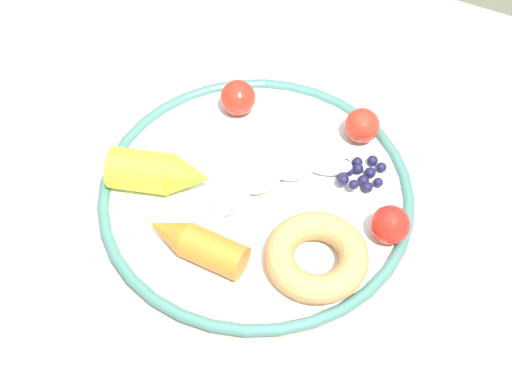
# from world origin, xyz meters

# --- Properties ---
(dining_table) EXTENTS (0.91, 0.90, 0.74)m
(dining_table) POSITION_xyz_m (0.00, 0.00, 0.65)
(dining_table) COLOR gray
(dining_table) RESTS_ON ground_plane
(plate) EXTENTS (0.33, 0.33, 0.02)m
(plate) POSITION_xyz_m (-0.01, 0.04, 0.75)
(plate) COLOR silver
(plate) RESTS_ON dining_table
(banana) EXTENTS (0.11, 0.16, 0.03)m
(banana) POSITION_xyz_m (0.00, 0.05, 0.77)
(banana) COLOR beige
(banana) RESTS_ON plate
(carrot_orange) EXTENTS (0.10, 0.04, 0.03)m
(carrot_orange) POSITION_xyz_m (-0.03, -0.05, 0.77)
(carrot_orange) COLOR orange
(carrot_orange) RESTS_ON plate
(carrot_yellow) EXTENTS (0.11, 0.07, 0.04)m
(carrot_yellow) POSITION_xyz_m (-0.10, 0.01, 0.78)
(carrot_yellow) COLOR yellow
(carrot_yellow) RESTS_ON plate
(donut) EXTENTS (0.14, 0.14, 0.03)m
(donut) POSITION_xyz_m (0.08, -0.01, 0.77)
(donut) COLOR #C3834A
(donut) RESTS_ON plate
(blueberry_pile) EXTENTS (0.05, 0.06, 0.02)m
(blueberry_pile) POSITION_xyz_m (0.08, 0.11, 0.76)
(blueberry_pile) COLOR #191638
(blueberry_pile) RESTS_ON plate
(tomato_near) EXTENTS (0.04, 0.04, 0.04)m
(tomato_near) POSITION_xyz_m (-0.08, 0.14, 0.78)
(tomato_near) COLOR red
(tomato_near) RESTS_ON plate
(tomato_mid) EXTENTS (0.04, 0.04, 0.04)m
(tomato_mid) POSITION_xyz_m (0.06, 0.16, 0.77)
(tomato_mid) COLOR red
(tomato_mid) RESTS_ON plate
(tomato_far) EXTENTS (0.04, 0.04, 0.04)m
(tomato_far) POSITION_xyz_m (0.13, 0.05, 0.78)
(tomato_far) COLOR red
(tomato_far) RESTS_ON plate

